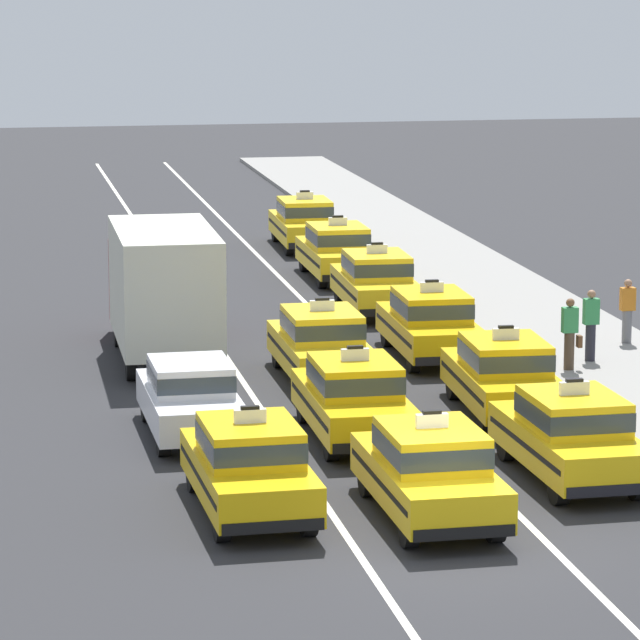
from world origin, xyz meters
TOP-DOWN VIEW (x-y plane):
  - ground_plane at (0.00, 0.00)m, footprint 160.00×160.00m
  - lane_stripe_left_center at (-1.60, 20.00)m, footprint 0.14×80.00m
  - lane_stripe_center_right at (1.60, 20.00)m, footprint 0.14×80.00m
  - sidewalk_curb at (7.20, 15.00)m, footprint 4.00×90.00m
  - taxi_left_nearest at (-3.00, 2.58)m, footprint 1.92×4.60m
  - sedan_left_second at (-3.37, 8.12)m, footprint 1.81×4.32m
  - box_truck_left_third at (-3.12, 15.90)m, footprint 2.36×6.98m
  - taxi_center_nearest at (0.01, 1.67)m, footprint 1.88×4.58m
  - taxi_center_second at (-0.17, 7.26)m, footprint 1.85×4.57m
  - taxi_center_third at (0.19, 12.67)m, footprint 1.84×4.57m
  - taxi_right_nearest at (3.18, 3.59)m, footprint 1.91×4.60m
  - taxi_right_second at (3.38, 8.72)m, footprint 2.01×4.63m
  - taxi_right_third at (3.24, 14.57)m, footprint 1.91×4.60m
  - taxi_right_fourth at (3.24, 20.69)m, footprint 1.94×4.61m
  - taxi_right_fifth at (3.24, 26.20)m, footprint 1.86×4.58m
  - taxi_right_sixth at (3.37, 32.48)m, footprint 1.93×4.60m
  - pedestrian_near_crosswalk at (6.74, 12.96)m, footprint 0.36×0.24m
  - pedestrian_mid_block at (8.33, 14.82)m, footprint 0.36×0.24m
  - pedestrian_by_storefront at (5.96, 12.13)m, footprint 0.47×0.24m

SIDE VIEW (x-z plane):
  - ground_plane at x=0.00m, z-range 0.00..0.00m
  - lane_stripe_left_center at x=-1.60m, z-range 0.00..0.01m
  - lane_stripe_center_right at x=1.60m, z-range 0.00..0.01m
  - sidewalk_curb at x=7.20m, z-range 0.00..0.15m
  - sedan_left_second at x=-3.37m, z-range 0.06..1.64m
  - taxi_left_nearest at x=-3.00m, z-range -0.10..1.86m
  - taxi_center_nearest at x=0.01m, z-range -0.10..1.86m
  - taxi_center_second at x=-0.17m, z-range -0.10..1.86m
  - taxi_center_third at x=0.19m, z-range -0.10..1.86m
  - taxi_right_nearest at x=3.18m, z-range -0.10..1.86m
  - taxi_right_second at x=3.38m, z-range -0.10..1.86m
  - taxi_right_third at x=3.24m, z-range -0.10..1.86m
  - taxi_right_fourth at x=3.24m, z-range -0.10..1.86m
  - taxi_right_fifth at x=3.24m, z-range -0.10..1.86m
  - taxi_right_sixth at x=3.37m, z-range -0.10..1.86m
  - pedestrian_mid_block at x=8.33m, z-range 0.16..1.76m
  - pedestrian_by_storefront at x=5.96m, z-range 0.15..1.83m
  - pedestrian_near_crosswalk at x=6.74m, z-range 0.16..1.87m
  - box_truck_left_third at x=-3.12m, z-range 0.14..3.41m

